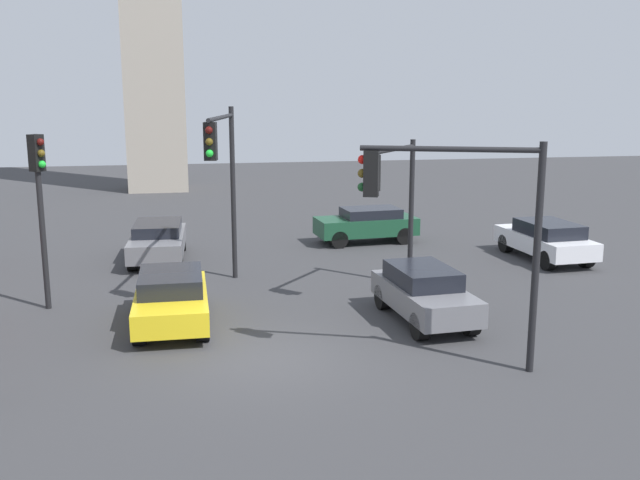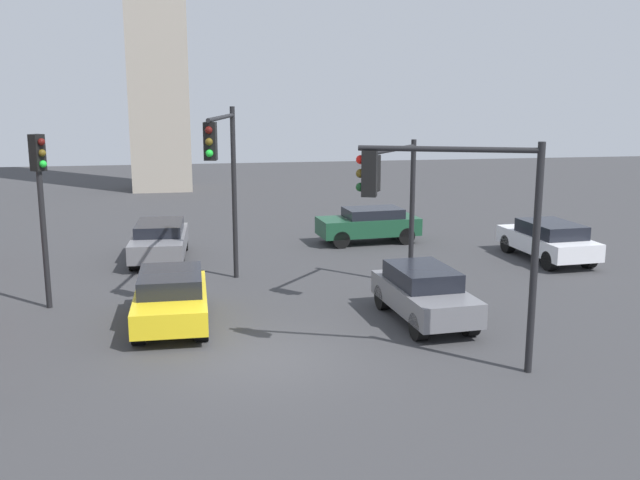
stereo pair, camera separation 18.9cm
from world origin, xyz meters
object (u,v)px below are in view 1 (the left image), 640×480
(car_0, at_px, (367,224))
(car_5, at_px, (546,239))
(traffic_light_0, at_px, (223,162))
(traffic_light_3, at_px, (40,188))
(traffic_light_1, at_px, (392,187))
(car_6, at_px, (171,298))
(car_4, at_px, (158,240))
(traffic_light_4, at_px, (452,205))
(car_1, at_px, (424,293))

(car_0, distance_m, car_5, 7.02)
(traffic_light_0, bearing_deg, traffic_light_3, -71.88)
(traffic_light_1, xyz_separation_m, car_6, (-6.43, -1.54, -2.58))
(traffic_light_3, distance_m, car_6, 4.87)
(car_4, bearing_deg, car_6, 6.66)
(traffic_light_1, distance_m, traffic_light_4, 5.68)
(car_0, bearing_deg, car_6, 45.25)
(traffic_light_0, height_order, traffic_light_4, traffic_light_0)
(car_5, bearing_deg, traffic_light_1, 113.10)
(car_0, distance_m, car_6, 11.98)
(traffic_light_4, xyz_separation_m, car_4, (-6.70, 11.76, -2.92))
(traffic_light_0, height_order, car_0, traffic_light_0)
(traffic_light_4, distance_m, car_5, 12.03)
(traffic_light_4, height_order, car_4, traffic_light_4)
(car_4, bearing_deg, traffic_light_0, 25.84)
(traffic_light_0, bearing_deg, car_0, 148.87)
(traffic_light_0, distance_m, traffic_light_3, 5.12)
(traffic_light_1, xyz_separation_m, car_0, (1.22, 7.68, -2.54))
(car_1, bearing_deg, traffic_light_0, -129.73)
(traffic_light_1, height_order, car_0, traffic_light_1)
(car_5, bearing_deg, car_4, 75.50)
(car_1, xyz_separation_m, car_4, (-7.23, 8.57, -0.04))
(traffic_light_1, distance_m, car_6, 7.09)
(traffic_light_1, relative_size, car_6, 1.11)
(traffic_light_0, xyz_separation_m, car_4, (-2.18, 4.98, -3.28))
(car_6, bearing_deg, traffic_light_0, 149.27)
(car_5, relative_size, car_6, 1.07)
(traffic_light_4, height_order, car_6, traffic_light_4)
(traffic_light_3, bearing_deg, traffic_light_4, 7.84)
(traffic_light_4, bearing_deg, car_5, -107.38)
(traffic_light_4, relative_size, car_6, 1.22)
(car_6, bearing_deg, car_5, 110.89)
(traffic_light_1, distance_m, car_0, 8.18)
(traffic_light_3, height_order, car_5, traffic_light_3)
(car_0, height_order, car_4, car_0)
(traffic_light_3, distance_m, car_4, 6.81)
(traffic_light_0, xyz_separation_m, traffic_light_4, (4.52, -6.78, -0.35))
(traffic_light_0, height_order, traffic_light_3, traffic_light_0)
(traffic_light_1, xyz_separation_m, car_1, (0.21, -2.47, -2.53))
(traffic_light_3, distance_m, traffic_light_4, 11.41)
(car_1, bearing_deg, car_5, 127.54)
(car_6, bearing_deg, car_4, -175.50)
(traffic_light_4, bearing_deg, car_1, -78.73)
(car_0, xyz_separation_m, car_1, (-1.01, -10.14, 0.01))
(traffic_light_0, xyz_separation_m, car_5, (11.73, 2.40, -3.25))
(traffic_light_1, relative_size, car_0, 1.11)
(car_1, bearing_deg, traffic_light_3, -110.96)
(traffic_light_0, height_order, car_1, traffic_light_0)
(traffic_light_1, relative_size, car_4, 1.03)
(traffic_light_0, distance_m, car_4, 6.35)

